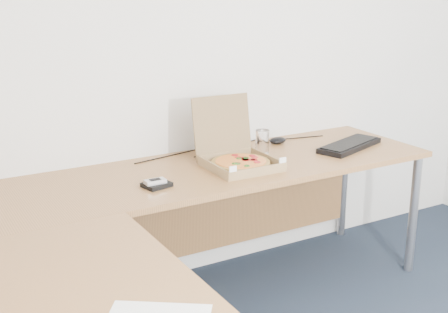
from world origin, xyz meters
TOP-DOWN VIEW (x-y plane):
  - desk at (-0.82, 0.97)m, footprint 2.50×2.20m
  - pizza_box at (-0.32, 1.35)m, footprint 0.33×0.38m
  - drinking_glass at (-0.09, 1.49)m, footprint 0.07×0.07m
  - keyboard at (0.40, 1.34)m, footprint 0.47×0.29m
  - mouse at (0.10, 1.62)m, footprint 0.11×0.08m
  - wallet at (-0.81, 1.27)m, footprint 0.14×0.12m
  - phone at (-0.82, 1.27)m, footprint 0.10×0.05m
  - dome_speaker at (-0.20, 1.64)m, footprint 0.09×0.09m
  - cable_bundle at (-0.19, 1.68)m, footprint 0.58×0.12m

SIDE VIEW (x-z plane):
  - desk at x=-0.82m, z-range 0.34..1.07m
  - cable_bundle at x=-0.19m, z-range 0.73..0.74m
  - wallet at x=-0.81m, z-range 0.73..0.75m
  - keyboard at x=0.40m, z-range 0.73..0.76m
  - mouse at x=0.10m, z-range 0.73..0.77m
  - phone at x=-0.82m, z-range 0.75..0.77m
  - dome_speaker at x=-0.20m, z-range 0.73..0.81m
  - pizza_box at x=-0.32m, z-range 0.60..0.94m
  - drinking_glass at x=-0.09m, z-range 0.73..0.86m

